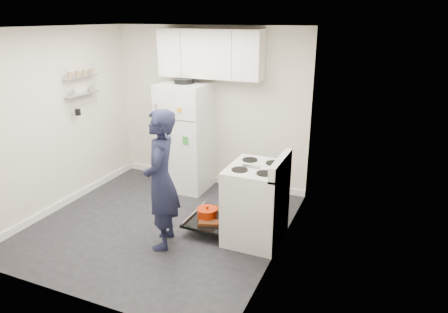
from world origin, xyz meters
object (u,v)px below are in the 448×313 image
at_px(electric_range, 255,204).
at_px(person, 161,180).
at_px(refrigerator, 186,137).
at_px(open_oven_door, 210,216).

relative_size(electric_range, person, 0.66).
height_order(electric_range, refrigerator, refrigerator).
relative_size(open_oven_door, refrigerator, 0.40).
xyz_separation_m(open_oven_door, refrigerator, (-0.91, 1.11, 0.66)).
distance_m(electric_range, refrigerator, 1.91).
distance_m(electric_range, open_oven_door, 0.67).
xyz_separation_m(electric_range, refrigerator, (-1.51, 1.10, 0.38)).
height_order(open_oven_door, refrigerator, refrigerator).
bearing_deg(refrigerator, open_oven_door, -50.64).
bearing_deg(person, open_oven_door, 126.19).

